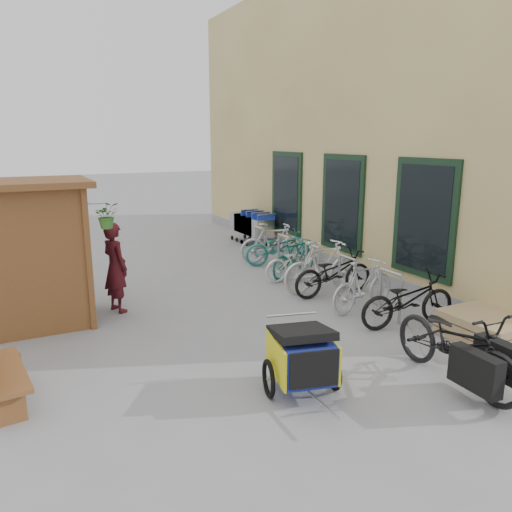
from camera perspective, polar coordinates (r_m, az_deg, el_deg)
name	(u,v)px	position (r m, az deg, el deg)	size (l,w,h in m)	color
ground	(272,343)	(7.70, 1.79, -9.96)	(80.00, 80.00, 0.00)	gray
building	(402,122)	(14.59, 16.35, 14.54)	(6.07, 13.00, 7.00)	#D2BD78
kiosk	(17,234)	(8.79, -25.68, 2.23)	(2.49, 1.65, 2.40)	brown
bike_rack	(312,261)	(10.62, 6.45, -0.54)	(0.05, 5.35, 0.86)	#A5A8AD
pallet_stack	(487,328)	(8.50, 24.89, -7.44)	(1.00, 1.20, 0.40)	tan
shopping_carts	(251,224)	(14.62, -0.58, 3.66)	(0.57, 1.93, 1.03)	silver
child_trailer	(302,354)	(6.17, 5.28, -11.13)	(0.97, 1.54, 0.89)	navy
cargo_bike	(458,345)	(6.82, 22.05, -9.38)	(0.79, 2.03, 1.05)	black
person_kiosk	(115,267)	(9.19, -15.77, -1.25)	(0.59, 0.39, 1.62)	maroon
bike_0	(408,300)	(8.59, 16.97, -4.80)	(0.61, 1.74, 0.91)	black
bike_1	(363,285)	(9.16, 12.16, -3.30)	(0.44, 1.57, 0.94)	silver
bike_2	(333,273)	(9.95, 8.85, -1.91)	(0.61, 1.75, 0.92)	black
bike_3	(322,266)	(10.13, 7.57, -1.15)	(0.50, 1.78, 1.07)	silver
bike_4	(297,262)	(10.95, 4.71, -0.63)	(0.55, 1.58, 0.83)	silver
bike_5	(294,258)	(11.17, 4.39, -0.20)	(0.42, 1.47, 0.89)	#1C7165
bike_6	(279,248)	(12.19, 2.62, 0.93)	(0.58, 1.66, 0.87)	#1C7165
bike_7	(273,243)	(12.45, 1.95, 1.51)	(0.47, 1.67, 1.01)	silver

